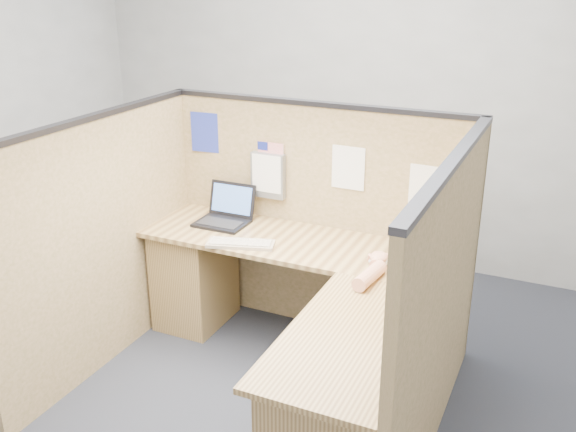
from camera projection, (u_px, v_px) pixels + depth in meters
The scene contains 13 objects.
floor at pixel (247, 403), 3.60m from camera, with size 5.00×5.00×0.00m, color black.
wall_back at pixel (379, 90), 5.00m from camera, with size 5.00×5.00×0.00m, color gray.
cubicle_partitions at pixel (279, 251), 3.69m from camera, with size 2.06×1.83×1.53m.
l_desk at pixel (297, 326), 3.63m from camera, with size 1.95×1.75×0.73m.
laptop at pixel (226, 213), 4.20m from camera, with size 0.33×0.31×0.24m.
keyboard at pixel (241, 243), 3.84m from camera, with size 0.43×0.25×0.03m.
mouse at pixel (379, 261), 3.58m from camera, with size 0.12×0.07×0.05m, color silver.
hand_forearm at pixel (373, 270), 3.44m from camera, with size 0.12×0.42×0.09m.
blue_poster at pixel (205, 132), 4.28m from camera, with size 0.20×0.00×0.27m, color #212F9A.
american_flag at pixel (268, 153), 4.12m from camera, with size 0.18×0.01×0.32m.
file_holder at pixel (268, 175), 4.15m from camera, with size 0.23×0.05×0.30m.
paper_left at pixel (348, 168), 3.93m from camera, with size 0.21×0.00×0.27m, color white.
paper_right at pixel (427, 189), 3.76m from camera, with size 0.22×0.00×0.28m, color white.
Camera 1 is at (1.46, -2.61, 2.28)m, focal length 40.00 mm.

